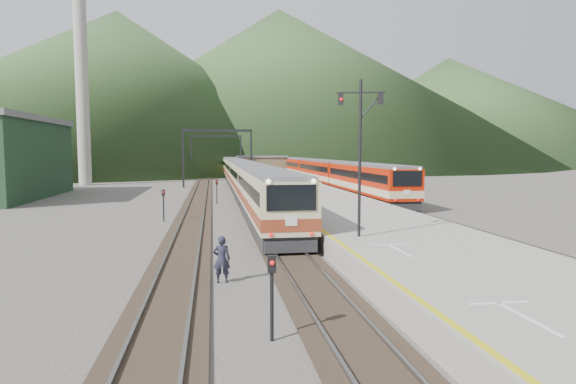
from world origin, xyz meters
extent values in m
plane|color=#47423D|center=(0.00, 0.00, 0.00)|extent=(400.00, 400.00, 0.00)
cube|color=black|center=(0.00, 40.00, 0.06)|extent=(2.60, 200.00, 0.12)
cube|color=slate|center=(-0.72, 40.00, 0.16)|extent=(0.10, 200.00, 0.14)
cube|color=slate|center=(0.72, 40.00, 0.16)|extent=(0.10, 200.00, 0.14)
cube|color=black|center=(-5.00, 40.00, 0.06)|extent=(2.60, 200.00, 0.12)
cube|color=slate|center=(-5.72, 40.00, 0.16)|extent=(0.10, 200.00, 0.14)
cube|color=slate|center=(-4.28, 40.00, 0.16)|extent=(0.10, 200.00, 0.14)
cube|color=black|center=(11.50, 40.00, 0.06)|extent=(2.60, 200.00, 0.12)
cube|color=slate|center=(10.78, 40.00, 0.16)|extent=(0.10, 200.00, 0.14)
cube|color=slate|center=(12.22, 40.00, 0.16)|extent=(0.10, 200.00, 0.14)
cube|color=gray|center=(5.60, 38.00, 0.50)|extent=(8.00, 100.00, 1.00)
cube|color=black|center=(-7.50, 55.00, 4.00)|extent=(0.25, 0.25, 8.00)
cube|color=black|center=(1.80, 55.00, 4.00)|extent=(0.25, 0.25, 8.00)
cube|color=black|center=(-2.85, 55.00, 7.80)|extent=(9.30, 0.22, 0.35)
cube|color=black|center=(-7.50, 80.00, 4.00)|extent=(0.25, 0.25, 8.00)
cube|color=black|center=(1.80, 80.00, 4.00)|extent=(0.25, 0.25, 8.00)
cube|color=black|center=(-2.85, 80.00, 7.80)|extent=(9.30, 0.22, 0.35)
cylinder|color=#9E998E|center=(-22.00, 62.00, 15.00)|extent=(1.80, 1.80, 30.00)
cube|color=brown|center=(5.60, 78.00, 2.40)|extent=(9.00, 4.00, 2.80)
cube|color=slate|center=(5.60, 78.00, 3.95)|extent=(9.40, 4.40, 0.30)
cone|color=#25471F|center=(-40.00, 190.00, 30.00)|extent=(180.00, 180.00, 60.00)
cone|color=#25471F|center=(30.00, 230.00, 37.50)|extent=(220.00, 220.00, 75.00)
cone|color=#25471F|center=(110.00, 210.00, 25.00)|extent=(160.00, 160.00, 50.00)
cube|color=#C6B689|center=(0.00, 19.08, 1.95)|extent=(2.82, 18.99, 3.45)
cube|color=#C6B689|center=(0.00, 38.58, 1.95)|extent=(2.82, 18.99, 3.45)
cube|color=#C6B689|center=(0.00, 58.07, 1.95)|extent=(2.82, 18.99, 3.45)
cube|color=#C6B689|center=(0.00, 77.57, 1.95)|extent=(2.82, 18.99, 3.45)
cube|color=#B01A04|center=(11.50, 33.31, 2.00)|extent=(2.89, 19.46, 3.53)
cube|color=#B01A04|center=(11.50, 53.26, 2.00)|extent=(2.89, 19.46, 3.53)
cube|color=#B01A04|center=(11.50, 73.22, 2.00)|extent=(2.89, 19.46, 3.53)
cylinder|color=black|center=(3.14, 9.27, 4.61)|extent=(0.14, 0.14, 7.21)
cube|color=black|center=(3.14, 9.27, 7.61)|extent=(2.14, 0.65, 0.07)
cube|color=black|center=(2.27, 9.50, 7.31)|extent=(0.29, 0.24, 0.50)
cube|color=black|center=(4.01, 9.03, 7.31)|extent=(0.29, 0.24, 0.50)
cylinder|color=black|center=(-2.08, 0.07, 1.00)|extent=(0.10, 0.10, 2.00)
cube|color=black|center=(-2.08, 0.07, 2.05)|extent=(0.23, 0.18, 0.45)
cylinder|color=black|center=(-3.19, 33.62, 1.00)|extent=(0.10, 0.10, 2.00)
cube|color=black|center=(-3.19, 33.62, 2.05)|extent=(0.25, 0.20, 0.45)
cylinder|color=black|center=(-7.01, 22.53, 1.00)|extent=(0.10, 0.10, 2.00)
cube|color=black|center=(-7.01, 22.53, 2.05)|extent=(0.24, 0.18, 0.45)
imported|color=#1F1F2D|center=(-3.26, 5.93, 0.90)|extent=(0.68, 0.47, 1.79)
camera|label=1|loc=(-3.56, -12.08, 4.96)|focal=30.00mm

